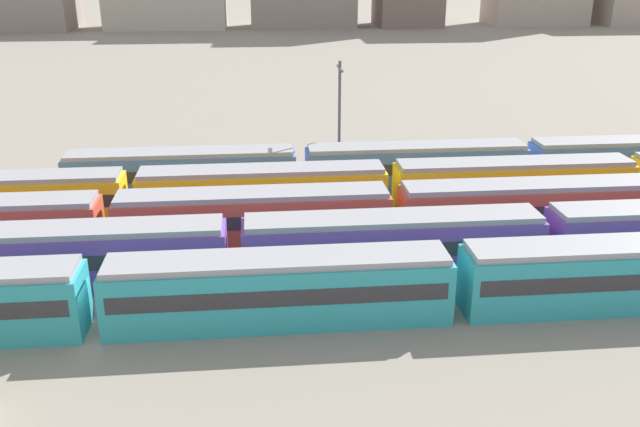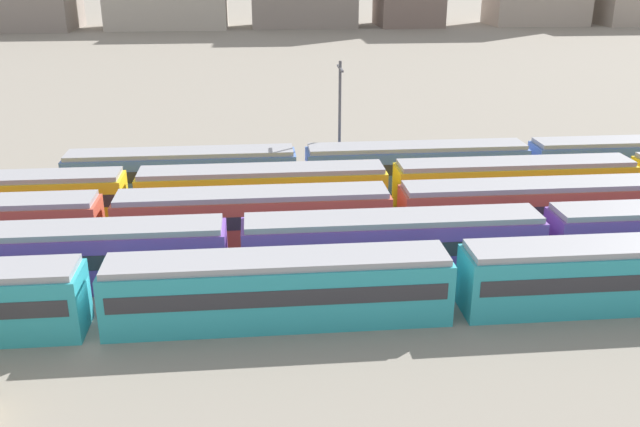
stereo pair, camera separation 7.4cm
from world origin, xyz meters
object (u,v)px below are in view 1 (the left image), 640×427
Objects in this scene: train_track_1 at (393,244)px; train_track_4 at (416,166)px; train_track_3 at (513,184)px; catenary_pole_3 at (339,115)px; train_track_2 at (530,208)px.

train_track_4 is (5.03, 15.60, 0.00)m from train_track_1.
catenary_pole_3 is at bearing 146.29° from train_track_3.
train_track_4 is at bearing 118.29° from train_track_2.
train_track_4 is at bearing 140.42° from train_track_3.
train_track_1 is 5.54× the size of catenary_pole_3.
catenary_pole_3 is (-0.94, 18.58, 3.68)m from train_track_1.
train_track_4 is 5.54× the size of catenary_pole_3.
train_track_1 is 0.60× the size of train_track_3.
catenary_pole_3 reaches higher than train_track_4.
catenary_pole_3 is (-11.57, 13.38, 3.68)m from train_track_2.
train_track_3 is 9.30× the size of catenary_pole_3.
train_track_1 is 18.97m from catenary_pole_3.
train_track_4 is (-6.29, 5.20, -0.00)m from train_track_3.
train_track_2 is 9.30× the size of catenary_pole_3.
train_track_2 is 1.68× the size of train_track_4.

